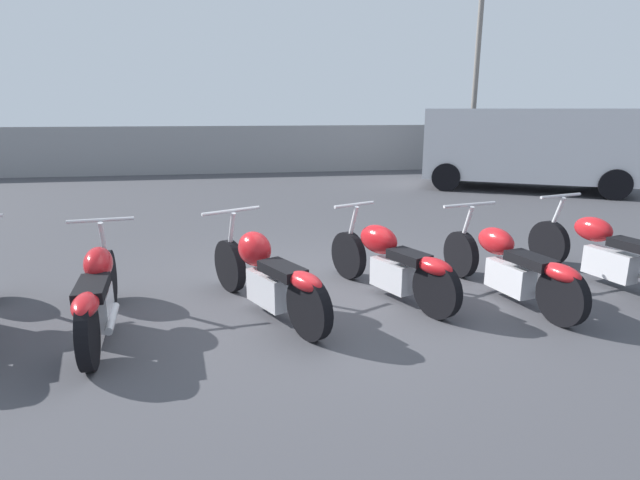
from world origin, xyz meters
The scene contains 9 objects.
ground_plane centered at (0.00, 0.00, 0.00)m, with size 60.00×60.00×0.00m, color #424247.
fence_back centered at (0.00, 11.20, 0.75)m, with size 40.00×0.04×1.49m.
light_pole_left centered at (6.48, 9.84, 4.04)m, with size 0.70×0.35×6.75m.
motorcycle_slot_1 centered at (-2.13, -0.59, 0.39)m, with size 0.63×2.01×0.94m.
motorcycle_slot_2 centered at (-0.59, -0.38, 0.41)m, with size 1.14×1.94×0.96m.
motorcycle_slot_3 centered at (0.76, -0.13, 0.40)m, with size 0.97×1.88×0.94m.
motorcycle_slot_4 centered at (1.99, -0.42, 0.39)m, with size 0.79×2.08×0.93m.
motorcycle_slot_5 centered at (3.37, -0.21, 0.39)m, with size 0.84×2.15×0.96m.
parked_van centered at (6.45, 6.64, 1.13)m, with size 5.31×4.25×2.01m.
Camera 1 is at (-0.85, -5.09, 1.99)m, focal length 28.00 mm.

